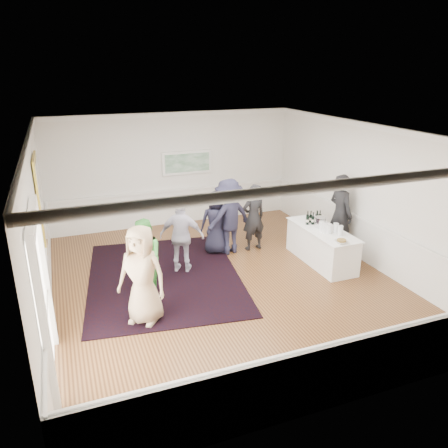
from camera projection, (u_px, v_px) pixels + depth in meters
name	position (u px, v px, depth m)	size (l,w,h in m)	color
floor	(223.00, 281.00, 9.42)	(8.00, 8.00, 0.00)	brown
ceiling	(223.00, 131.00, 8.33)	(7.00, 8.00, 0.02)	white
wall_left	(38.00, 233.00, 7.70)	(0.02, 8.00, 3.20)	white
wall_right	(365.00, 194.00, 10.05)	(0.02, 8.00, 3.20)	white
wall_back	(173.00, 170.00, 12.38)	(7.00, 0.02, 3.20)	white
wall_front	(339.00, 305.00, 5.36)	(7.00, 0.02, 3.20)	white
wainscoting	(223.00, 260.00, 9.25)	(7.00, 8.00, 1.00)	white
mirror	(41.00, 201.00, 8.79)	(0.05, 1.25, 1.85)	gold
doorway	(42.00, 290.00, 6.11)	(0.10, 1.78, 2.56)	white
landscape_painting	(187.00, 163.00, 12.41)	(1.44, 0.06, 0.66)	white
area_rug	(164.00, 276.00, 9.60)	(3.21, 4.21, 0.02)	black
serving_table	(321.00, 246.00, 10.19)	(0.79, 2.05, 0.83)	white
bartender	(340.00, 214.00, 10.55)	(0.72, 0.47, 1.98)	black
guest_tan	(142.00, 275.00, 7.65)	(0.90, 0.58, 1.83)	tan
guest_green	(145.00, 257.00, 8.68)	(0.76, 0.59, 1.56)	green
guest_lilac	(182.00, 236.00, 9.60)	(0.99, 0.41, 1.68)	silver
guest_dark_a	(229.00, 217.00, 10.55)	(1.21, 0.69, 1.87)	#1D1C2F
guest_dark_b	(254.00, 217.00, 10.79)	(0.62, 0.40, 1.69)	black
guest_navy	(216.00, 222.00, 10.63)	(0.76, 0.50, 1.56)	#1D1C2F
wine_bottles	(313.00, 217.00, 10.38)	(0.44, 0.22, 0.31)	black
juice_pitchers	(330.00, 228.00, 9.77)	(0.35, 0.50, 0.24)	#71AE3E
ice_bucket	(320.00, 223.00, 10.13)	(0.26, 0.26, 0.24)	silver
nut_bowl	(342.00, 241.00, 9.25)	(0.27, 0.27, 0.08)	white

